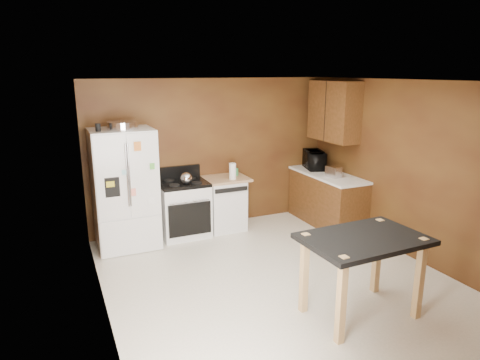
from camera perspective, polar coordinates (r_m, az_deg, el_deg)
floor at (r=5.72m, az=4.69°, el=-12.87°), size 4.50×4.50×0.00m
ceiling at (r=5.09m, az=5.28°, el=13.02°), size 4.50×4.50×0.00m
wall_back at (r=7.27m, az=-3.63°, el=3.53°), size 4.20×0.00×4.20m
wall_front at (r=3.58m, az=22.83°, el=-9.25°), size 4.20×0.00×4.20m
wall_left at (r=4.66m, az=-18.30°, el=-3.40°), size 0.00×4.50×4.50m
wall_right at (r=6.52m, az=21.34°, el=1.31°), size 0.00×4.50×4.50m
roasting_pan at (r=6.39m, az=-15.40°, el=7.04°), size 0.45×0.45×0.11m
pen_cup at (r=6.25m, az=-18.41°, el=6.67°), size 0.07×0.07×0.11m
kettle at (r=6.68m, az=-7.19°, el=0.23°), size 0.19×0.19×0.19m
paper_towel at (r=6.98m, az=-0.99°, el=1.18°), size 0.14×0.14×0.26m
green_canister at (r=7.25m, az=-0.65°, el=1.09°), size 0.11×0.11×0.12m
toaster at (r=7.25m, az=12.36°, el=1.09°), size 0.19×0.27×0.18m
microwave at (r=7.79m, az=9.85°, el=2.57°), size 0.50×0.62×0.30m
refrigerator at (r=6.60m, az=-15.09°, el=-1.18°), size 0.90×0.80×1.80m
gas_range at (r=6.97m, az=-7.53°, el=-3.74°), size 0.76×0.68×1.10m
dishwasher at (r=7.22m, az=-2.10°, el=-3.06°), size 0.78×0.63×0.89m
right_cabinets at (r=7.53m, az=11.75°, el=0.97°), size 0.63×1.58×2.45m
island at (r=4.79m, az=16.10°, el=-8.81°), size 1.31×0.89×0.92m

